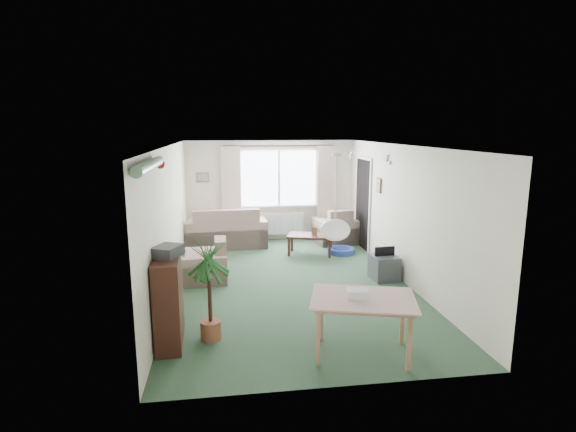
{
  "coord_description": "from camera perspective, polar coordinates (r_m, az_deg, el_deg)",
  "views": [
    {
      "loc": [
        -1.12,
        -7.43,
        2.69
      ],
      "look_at": [
        0.0,
        0.3,
        1.15
      ],
      "focal_mm": 28.0,
      "sensor_mm": 36.0,
      "label": 1
    }
  ],
  "objects": [
    {
      "name": "ground",
      "position": [
        7.98,
        0.31,
        -8.54
      ],
      "size": [
        6.5,
        6.5,
        0.0
      ],
      "primitive_type": "plane",
      "color": "#2D4B32"
    },
    {
      "name": "window",
      "position": [
        10.81,
        -1.17,
        4.82
      ],
      "size": [
        1.8,
        0.03,
        1.3
      ],
      "primitive_type": "cube",
      "color": "white"
    },
    {
      "name": "curtain_rod",
      "position": [
        10.67,
        -1.13,
        8.89
      ],
      "size": [
        2.6,
        0.03,
        0.03
      ],
      "primitive_type": "cube",
      "color": "black"
    },
    {
      "name": "curtain_left",
      "position": [
        10.66,
        -7.26,
        3.4
      ],
      "size": [
        0.45,
        0.08,
        2.0
      ],
      "primitive_type": "cube",
      "color": "beige"
    },
    {
      "name": "curtain_right",
      "position": [
        10.94,
        4.9,
        3.65
      ],
      "size": [
        0.45,
        0.08,
        2.0
      ],
      "primitive_type": "cube",
      "color": "beige"
    },
    {
      "name": "radiator",
      "position": [
        10.95,
        -1.12,
        -0.93
      ],
      "size": [
        1.2,
        0.1,
        0.55
      ],
      "primitive_type": "cube",
      "color": "white"
    },
    {
      "name": "doorway",
      "position": [
        10.26,
        9.5,
        1.51
      ],
      "size": [
        0.03,
        0.95,
        2.0
      ],
      "primitive_type": "cube",
      "color": "black"
    },
    {
      "name": "pendant_lamp",
      "position": [
        5.43,
        6.01,
        -1.77
      ],
      "size": [
        0.36,
        0.36,
        0.36
      ],
      "primitive_type": "sphere",
      "color": "white"
    },
    {
      "name": "tinsel_garland",
      "position": [
        5.21,
        -17.17,
        6.15
      ],
      "size": [
        1.6,
        1.6,
        0.12
      ],
      "primitive_type": "cylinder",
      "color": "#196626"
    },
    {
      "name": "bauble_cluster_a",
      "position": [
        8.69,
        8.02,
        7.94
      ],
      "size": [
        0.2,
        0.2,
        0.2
      ],
      "primitive_type": "sphere",
      "color": "silver"
    },
    {
      "name": "bauble_cluster_b",
      "position": [
        7.65,
        12.72,
        7.36
      ],
      "size": [
        0.2,
        0.2,
        0.2
      ],
      "primitive_type": "sphere",
      "color": "silver"
    },
    {
      "name": "wall_picture_back",
      "position": [
        10.73,
        -10.79,
        4.85
      ],
      "size": [
        0.28,
        0.03,
        0.22
      ],
      "primitive_type": "cube",
      "color": "brown"
    },
    {
      "name": "wall_picture_right",
      "position": [
        9.24,
        11.46,
        3.84
      ],
      "size": [
        0.03,
        0.24,
        0.3
      ],
      "primitive_type": "cube",
      "color": "brown"
    },
    {
      "name": "sofa",
      "position": [
        10.42,
        -7.93,
        -1.33
      ],
      "size": [
        1.88,
        1.07,
        0.91
      ],
      "primitive_type": "cube",
      "rotation": [
        0.0,
        0.0,
        3.2
      ],
      "color": "beige",
      "rests_on": "ground"
    },
    {
      "name": "armchair_corner",
      "position": [
        10.73,
        5.96,
        -1.17
      ],
      "size": [
        1.03,
        0.99,
        0.83
      ],
      "primitive_type": "cube",
      "rotation": [
        0.0,
        0.0,
        3.28
      ],
      "color": "#C0A891",
      "rests_on": "ground"
    },
    {
      "name": "armchair_left",
      "position": [
        8.19,
        -10.61,
        -5.49
      ],
      "size": [
        0.81,
        0.85,
        0.75
      ],
      "primitive_type": "cube",
      "rotation": [
        0.0,
        0.0,
        -1.55
      ],
      "color": "beige",
      "rests_on": "ground"
    },
    {
      "name": "coffee_table",
      "position": [
        9.7,
        2.85,
        -3.63
      ],
      "size": [
        1.08,
        0.8,
        0.43
      ],
      "primitive_type": "cube",
      "rotation": [
        0.0,
        0.0,
        -0.3
      ],
      "color": "black",
      "rests_on": "ground"
    },
    {
      "name": "photo_frame",
      "position": [
        9.65,
        3.39,
        -1.9
      ],
      "size": [
        0.12,
        0.06,
        0.16
      ],
      "primitive_type": "cube",
      "rotation": [
        0.0,
        0.0,
        -0.38
      ],
      "color": "brown",
      "rests_on": "coffee_table"
    },
    {
      "name": "bookshelf",
      "position": [
        5.93,
        -14.91,
        -10.24
      ],
      "size": [
        0.35,
        0.94,
        1.13
      ],
      "primitive_type": "cube",
      "rotation": [
        0.0,
        0.0,
        0.04
      ],
      "color": "black",
      "rests_on": "ground"
    },
    {
      "name": "hifi_box",
      "position": [
        5.71,
        -15.05,
        -4.34
      ],
      "size": [
        0.4,
        0.43,
        0.14
      ],
      "primitive_type": "cube",
      "rotation": [
        0.0,
        0.0,
        -0.43
      ],
      "color": "#36353A",
      "rests_on": "bookshelf"
    },
    {
      "name": "houseplant",
      "position": [
        5.85,
        -9.94,
        -9.23
      ],
      "size": [
        0.68,
        0.68,
        1.34
      ],
      "primitive_type": "cylinder",
      "rotation": [
        0.0,
        0.0,
        -0.2
      ],
      "color": "#1C5325",
      "rests_on": "ground"
    },
    {
      "name": "dining_table",
      "position": [
        5.6,
        9.4,
        -13.7
      ],
      "size": [
        1.28,
        1.02,
        0.7
      ],
      "primitive_type": "cube",
      "rotation": [
        0.0,
        0.0,
        -0.27
      ],
      "color": "tan",
      "rests_on": "ground"
    },
    {
      "name": "gift_box",
      "position": [
        5.43,
        8.77,
        -9.82
      ],
      "size": [
        0.27,
        0.21,
        0.12
      ],
      "primitive_type": "cube",
      "rotation": [
        0.0,
        0.0,
        -0.13
      ],
      "color": "white",
      "rests_on": "dining_table"
    },
    {
      "name": "tv_cube",
      "position": [
        8.3,
        12.09,
        -6.41
      ],
      "size": [
        0.47,
        0.51,
        0.44
      ],
      "primitive_type": "cube",
      "rotation": [
        0.0,
        0.0,
        0.07
      ],
      "color": "#3B3C41",
      "rests_on": "ground"
    },
    {
      "name": "pet_bed",
      "position": [
        9.87,
        6.73,
        -4.4
      ],
      "size": [
        0.72,
        0.72,
        0.12
      ],
      "primitive_type": "cylinder",
      "rotation": [
        0.0,
        0.0,
        0.3
      ],
      "color": "#212F9A",
      "rests_on": "ground"
    }
  ]
}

